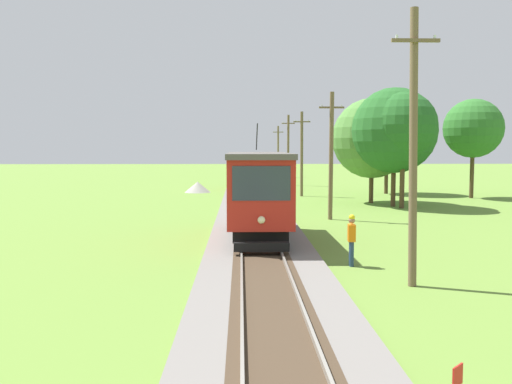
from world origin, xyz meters
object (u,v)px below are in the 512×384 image
object	(u,v)px
utility_pole_distant	(288,149)
tree_left_far	(387,128)
tree_right_near	(473,129)
tree_horizon	(403,126)
tree_right_far	(372,138)
freight_car	(248,173)
red_tram	(258,191)
utility_pole_far	(302,153)
utility_pole_horizon	(278,151)
track_worker	(352,238)
utility_pole_near_tram	(413,144)
tree_left_near	(394,131)
utility_pole_mid	(331,155)
gravel_pile	(198,187)

from	to	relation	value
utility_pole_distant	tree_left_far	bearing A→B (deg)	-55.17
tree_right_near	tree_horizon	distance (m)	10.56
tree_left_far	tree_right_far	distance (m)	8.61
freight_car	tree_right_near	size ratio (longest dim) A/B	0.66
tree_left_far	tree_horizon	size ratio (longest dim) A/B	1.10
red_tram	freight_car	distance (m)	29.61
utility_pole_far	utility_pole_horizon	xyz separation A→B (m)	(0.00, 29.06, -0.05)
red_tram	utility_pole_horizon	bearing A→B (deg)	85.20
red_tram	track_worker	size ratio (longest dim) A/B	4.79
utility_pole_near_tram	tree_horizon	distance (m)	21.30
tree_left_near	tree_right_near	size ratio (longest dim) A/B	1.03
utility_pole_mid	tree_left_near	size ratio (longest dim) A/B	0.88
utility_pole_mid	utility_pole_far	bearing A→B (deg)	90.00
utility_pole_far	utility_pole_distant	xyz separation A→B (m)	(0.00, 13.15, 0.24)
tree_left_near	tree_right_far	world-z (taller)	tree_left_near
utility_pole_mid	track_worker	xyz separation A→B (m)	(-1.25, -12.19, -2.66)
utility_pole_mid	utility_pole_horizon	world-z (taller)	utility_pole_mid
freight_car	gravel_pile	bearing A→B (deg)	-142.22
red_tram	utility_pole_distant	world-z (taller)	utility_pole_distant
tree_left_near	tree_horizon	world-z (taller)	tree_left_near
red_tram	tree_horizon	size ratio (longest dim) A/B	1.11
utility_pole_far	track_worker	size ratio (longest dim) A/B	3.91
tree_left_far	utility_pole_horizon	bearing A→B (deg)	105.86
red_tram	gravel_pile	bearing A→B (deg)	100.05
tree_left_far	tree_left_near	bearing A→B (deg)	-102.17
freight_car	tree_left_far	bearing A→B (deg)	-24.50
red_tram	utility_pole_distant	size ratio (longest dim) A/B	1.15
tree_horizon	tree_right_near	bearing A→B (deg)	43.21
freight_car	tree_left_near	world-z (taller)	tree_left_near
tree_left_near	utility_pole_near_tram	bearing A→B (deg)	-104.03
utility_pole_near_tram	utility_pole_horizon	distance (m)	58.87
red_tram	utility_pole_mid	xyz separation A→B (m)	(4.28, 6.97, 1.45)
track_worker	tree_right_near	size ratio (longest dim) A/B	0.23
red_tram	utility_pole_distant	xyz separation A→B (m)	(4.28, 35.14, 1.62)
utility_pole_near_tram	tree_right_near	bearing A→B (deg)	64.24
utility_pole_distant	freight_car	bearing A→B (deg)	-127.74
tree_left_near	tree_left_far	size ratio (longest dim) A/B	0.95
utility_pole_distant	tree_horizon	xyz separation A→B (m)	(5.68, -22.47, 1.65)
utility_pole_far	tree_right_near	xyz separation A→B (m)	(13.38, -2.09, 1.94)
utility_pole_far	utility_pole_horizon	world-z (taller)	utility_pole_far
utility_pole_distant	utility_pole_horizon	xyz separation A→B (m)	(0.00, 15.91, -0.29)
red_tram	utility_pole_distant	distance (m)	35.44
track_worker	red_tram	bearing A→B (deg)	124.41
utility_pole_mid	utility_pole_horizon	distance (m)	44.08
track_worker	utility_pole_mid	bearing A→B (deg)	88.42
tree_left_near	tree_horizon	bearing A→B (deg)	-74.95
utility_pole_far	tree_left_far	xyz separation A→B (m)	(7.63, 2.18, 2.15)
gravel_pile	tree_horizon	distance (m)	20.39
track_worker	tree_left_near	size ratio (longest dim) A/B	0.22
utility_pole_mid	track_worker	bearing A→B (deg)	-95.85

